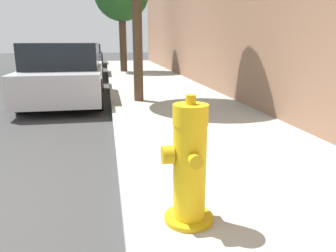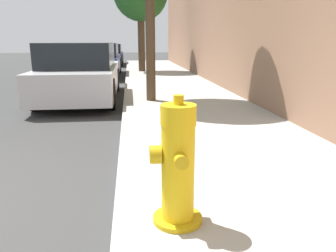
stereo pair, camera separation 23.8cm
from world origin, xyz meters
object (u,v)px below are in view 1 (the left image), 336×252
Objects in this scene: fire_hydrant at (189,166)px; parked_car_near at (66,73)px; parked_car_mid at (80,61)px; parked_car_far at (87,55)px.

fire_hydrant is 6.42m from parked_car_near.
parked_car_mid reaches higher than fire_hydrant.
parked_car_far reaches higher than fire_hydrant.
parked_car_near is (-1.53, 6.24, 0.10)m from fire_hydrant.
parked_car_far is (-0.05, 6.53, -0.04)m from parked_car_mid.
parked_car_near is at bearing -89.39° from parked_car_mid.
fire_hydrant is 18.50m from parked_car_far.
parked_car_mid is 6.53m from parked_car_far.
parked_car_far is at bearing 95.10° from fire_hydrant.
fire_hydrant is 0.22× the size of parked_car_near.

